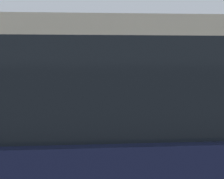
% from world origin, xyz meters
% --- Properties ---
extents(sidewalk_curb, '(36.00, 2.91, 0.13)m').
position_xyz_m(sidewalk_curb, '(0.00, 1.45, 0.06)').
color(sidewalk_curb, '#ADA8A0').
rests_on(sidewalk_curb, ground).
extents(parking_meter, '(0.15, 0.16, 1.45)m').
position_xyz_m(parking_meter, '(-0.02, 0.41, 1.15)').
color(parking_meter, slate).
rests_on(parking_meter, sidewalk_curb).
extents(pedestrian_at_meter, '(0.63, 0.57, 1.76)m').
position_xyz_m(pedestrian_at_meter, '(0.65, 0.61, 1.14)').
color(pedestrian_at_meter, '#1E233F').
rests_on(pedestrian_at_meter, sidewalk_curb).
extents(parked_sedan_navy, '(4.64, 1.89, 1.76)m').
position_xyz_m(parked_sedan_navy, '(0.16, -1.04, 0.87)').
color(parked_sedan_navy, '#141938').
rests_on(parked_sedan_navy, ground).
extents(background_railing, '(24.06, 0.06, 1.17)m').
position_xyz_m(background_railing, '(0.00, 2.68, 0.96)').
color(background_railing, '#1E602D').
rests_on(background_railing, sidewalk_curb).
extents(backdrop_wall, '(32.00, 0.50, 2.79)m').
position_xyz_m(backdrop_wall, '(0.00, 6.31, 1.39)').
color(backdrop_wall, '#ADA38E').
rests_on(backdrop_wall, ground).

